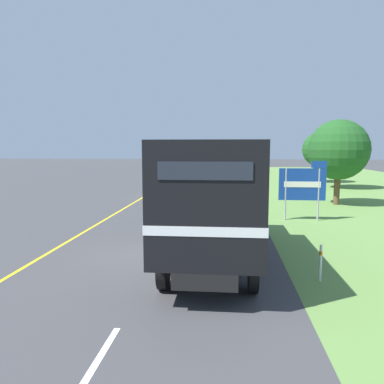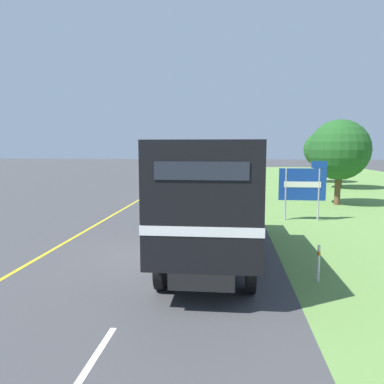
{
  "view_description": "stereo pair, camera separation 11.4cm",
  "coord_description": "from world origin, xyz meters",
  "px_view_note": "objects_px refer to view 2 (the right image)",
  "views": [
    {
      "loc": [
        2.03,
        -11.3,
        3.38
      ],
      "look_at": [
        0.3,
        7.0,
        1.2
      ],
      "focal_mm": 35.0,
      "sensor_mm": 36.0,
      "label": 1
    },
    {
      "loc": [
        2.14,
        -11.29,
        3.38
      ],
      "look_at": [
        0.3,
        7.0,
        1.2
      ],
      "focal_mm": 35.0,
      "sensor_mm": 36.0,
      "label": 2
    }
  ],
  "objects_px": {
    "lead_car_white_ahead": "(228,169)",
    "delineator_post": "(319,262)",
    "lead_car_blue_ahead": "(203,163)",
    "roadside_tree_far": "(321,149)",
    "lead_car_white": "(170,183)",
    "horse_trailer_truck": "(211,195)",
    "roadside_tree_near": "(339,150)",
    "roadside_tree_mid": "(341,149)",
    "highway_sign": "(303,185)"
  },
  "relations": [
    {
      "from": "lead_car_white",
      "to": "roadside_tree_near",
      "type": "height_order",
      "value": "roadside_tree_near"
    },
    {
      "from": "roadside_tree_near",
      "to": "delineator_post",
      "type": "bearing_deg",
      "value": -107.16
    },
    {
      "from": "lead_car_white",
      "to": "lead_car_blue_ahead",
      "type": "relative_size",
      "value": 1.03
    },
    {
      "from": "horse_trailer_truck",
      "to": "lead_car_white_ahead",
      "type": "distance_m",
      "value": 30.8
    },
    {
      "from": "horse_trailer_truck",
      "to": "roadside_tree_mid",
      "type": "bearing_deg",
      "value": 65.39
    },
    {
      "from": "roadside_tree_mid",
      "to": "lead_car_blue_ahead",
      "type": "bearing_deg",
      "value": 118.43
    },
    {
      "from": "horse_trailer_truck",
      "to": "roadside_tree_near",
      "type": "distance_m",
      "value": 13.75
    },
    {
      "from": "highway_sign",
      "to": "roadside_tree_far",
      "type": "bearing_deg",
      "value": 74.7
    },
    {
      "from": "lead_car_white_ahead",
      "to": "roadside_tree_far",
      "type": "relative_size",
      "value": 0.8
    },
    {
      "from": "lead_car_white",
      "to": "roadside_tree_mid",
      "type": "height_order",
      "value": "roadside_tree_mid"
    },
    {
      "from": "roadside_tree_mid",
      "to": "roadside_tree_far",
      "type": "distance_m",
      "value": 5.41
    },
    {
      "from": "lead_car_white",
      "to": "roadside_tree_mid",
      "type": "relative_size",
      "value": 0.79
    },
    {
      "from": "highway_sign",
      "to": "roadside_tree_near",
      "type": "height_order",
      "value": "roadside_tree_near"
    },
    {
      "from": "highway_sign",
      "to": "delineator_post",
      "type": "height_order",
      "value": "highway_sign"
    },
    {
      "from": "lead_car_white_ahead",
      "to": "roadside_tree_near",
      "type": "xyz_separation_m",
      "value": [
        6.56,
        -18.98,
        2.27
      ]
    },
    {
      "from": "horse_trailer_truck",
      "to": "lead_car_white_ahead",
      "type": "bearing_deg",
      "value": 89.29
    },
    {
      "from": "roadside_tree_near",
      "to": "roadside_tree_mid",
      "type": "bearing_deg",
      "value": 73.59
    },
    {
      "from": "lead_car_blue_ahead",
      "to": "roadside_tree_far",
      "type": "distance_m",
      "value": 23.16
    },
    {
      "from": "roadside_tree_mid",
      "to": "delineator_post",
      "type": "distance_m",
      "value": 23.92
    },
    {
      "from": "roadside_tree_mid",
      "to": "roadside_tree_far",
      "type": "relative_size",
      "value": 1.09
    },
    {
      "from": "roadside_tree_far",
      "to": "delineator_post",
      "type": "relative_size",
      "value": 5.18
    },
    {
      "from": "horse_trailer_truck",
      "to": "lead_car_white_ahead",
      "type": "relative_size",
      "value": 2.08
    },
    {
      "from": "roadside_tree_near",
      "to": "roadside_tree_mid",
      "type": "relative_size",
      "value": 0.94
    },
    {
      "from": "lead_car_white_ahead",
      "to": "delineator_post",
      "type": "xyz_separation_m",
      "value": [
        2.43,
        -32.35,
        -0.47
      ]
    },
    {
      "from": "lead_car_white_ahead",
      "to": "roadside_tree_far",
      "type": "height_order",
      "value": "roadside_tree_far"
    },
    {
      "from": "horse_trailer_truck",
      "to": "roadside_tree_far",
      "type": "relative_size",
      "value": 1.67
    },
    {
      "from": "lead_car_white_ahead",
      "to": "lead_car_blue_ahead",
      "type": "relative_size",
      "value": 0.97
    },
    {
      "from": "lead_car_blue_ahead",
      "to": "delineator_post",
      "type": "relative_size",
      "value": 4.29
    },
    {
      "from": "lead_car_blue_ahead",
      "to": "roadside_tree_far",
      "type": "xyz_separation_m",
      "value": [
        12.95,
        -19.08,
        2.17
      ]
    },
    {
      "from": "lead_car_blue_ahead",
      "to": "roadside_tree_mid",
      "type": "bearing_deg",
      "value": -61.57
    },
    {
      "from": "roadside_tree_near",
      "to": "roadside_tree_far",
      "type": "bearing_deg",
      "value": 80.56
    },
    {
      "from": "highway_sign",
      "to": "delineator_post",
      "type": "relative_size",
      "value": 2.92
    },
    {
      "from": "lead_car_white",
      "to": "lead_car_white_ahead",
      "type": "height_order",
      "value": "lead_car_white"
    },
    {
      "from": "lead_car_white",
      "to": "roadside_tree_near",
      "type": "relative_size",
      "value": 0.83
    },
    {
      "from": "lead_car_white",
      "to": "roadside_tree_near",
      "type": "distance_m",
      "value": 10.96
    },
    {
      "from": "roadside_tree_mid",
      "to": "roadside_tree_near",
      "type": "bearing_deg",
      "value": -106.41
    },
    {
      "from": "horse_trailer_truck",
      "to": "roadside_tree_near",
      "type": "bearing_deg",
      "value": 59.55
    },
    {
      "from": "lead_car_white_ahead",
      "to": "roadside_tree_far",
      "type": "distance_m",
      "value": 10.2
    },
    {
      "from": "lead_car_white_ahead",
      "to": "lead_car_blue_ahead",
      "type": "distance_m",
      "value": 15.38
    },
    {
      "from": "horse_trailer_truck",
      "to": "roadside_tree_far",
      "type": "bearing_deg",
      "value": 70.53
    },
    {
      "from": "roadside_tree_far",
      "to": "delineator_post",
      "type": "height_order",
      "value": "roadside_tree_far"
    },
    {
      "from": "lead_car_blue_ahead",
      "to": "roadside_tree_far",
      "type": "relative_size",
      "value": 0.83
    },
    {
      "from": "roadside_tree_far",
      "to": "delineator_post",
      "type": "xyz_separation_m",
      "value": [
        -6.58,
        -28.14,
        -2.71
      ]
    },
    {
      "from": "roadside_tree_far",
      "to": "lead_car_white",
      "type": "bearing_deg",
      "value": -136.29
    },
    {
      "from": "lead_car_white_ahead",
      "to": "delineator_post",
      "type": "bearing_deg",
      "value": -85.71
    },
    {
      "from": "lead_car_white_ahead",
      "to": "roadside_tree_far",
      "type": "bearing_deg",
      "value": -25.04
    },
    {
      "from": "lead_car_blue_ahead",
      "to": "delineator_post",
      "type": "distance_m",
      "value": 47.65
    },
    {
      "from": "highway_sign",
      "to": "lead_car_white_ahead",
      "type": "bearing_deg",
      "value": 98.41
    },
    {
      "from": "lead_car_white",
      "to": "delineator_post",
      "type": "distance_m",
      "value": 17.04
    },
    {
      "from": "lead_car_white_ahead",
      "to": "roadside_tree_mid",
      "type": "distance_m",
      "value": 13.58
    }
  ]
}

